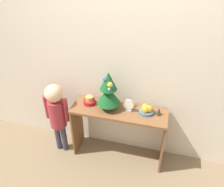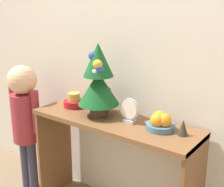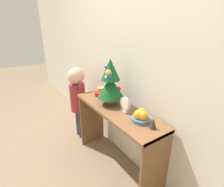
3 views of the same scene
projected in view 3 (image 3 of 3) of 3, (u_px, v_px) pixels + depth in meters
ground_plane at (103, 172)px, 1.88m from camera, size 12.00×12.00×0.00m
back_wall at (137, 51)px, 1.62m from camera, size 7.00×0.05×2.50m
console_table at (116, 123)px, 1.77m from camera, size 1.11×0.35×0.72m
mini_tree at (110, 82)px, 1.71m from camera, size 0.26×0.27×0.47m
fruit_bowl at (141, 116)px, 1.47m from camera, size 0.17×0.17×0.10m
singing_bowl at (101, 92)px, 2.00m from camera, size 0.14×0.14×0.10m
desk_clock at (125, 105)px, 1.60m from camera, size 0.13×0.04×0.15m
figurine at (153, 123)px, 1.36m from camera, size 0.06×0.06×0.09m
child_figure at (77, 94)px, 2.26m from camera, size 0.31×0.21×0.99m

